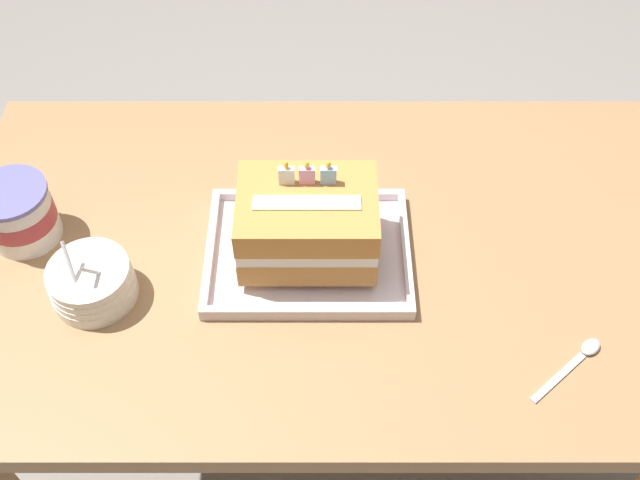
% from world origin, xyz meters
% --- Properties ---
extents(ground_plane, '(8.00, 8.00, 0.00)m').
position_xyz_m(ground_plane, '(0.00, 0.00, 0.00)').
color(ground_plane, gray).
extents(dining_table, '(1.22, 0.72, 0.77)m').
position_xyz_m(dining_table, '(0.00, 0.00, 0.65)').
color(dining_table, '#9E754C').
rests_on(dining_table, ground_plane).
extents(foil_tray, '(0.32, 0.25, 0.02)m').
position_xyz_m(foil_tray, '(-0.03, -0.02, 0.78)').
color(foil_tray, silver).
rests_on(foil_tray, dining_table).
extents(birthday_cake, '(0.21, 0.15, 0.16)m').
position_xyz_m(birthday_cake, '(-0.03, -0.02, 0.85)').
color(birthday_cake, '#C48742').
rests_on(birthday_cake, foil_tray).
extents(bowl_stack, '(0.13, 0.13, 0.11)m').
position_xyz_m(bowl_stack, '(-0.36, -0.09, 0.80)').
color(bowl_stack, white).
rests_on(bowl_stack, dining_table).
extents(ice_cream_tub, '(0.12, 0.12, 0.10)m').
position_xyz_m(ice_cream_tub, '(-0.49, 0.03, 0.82)').
color(ice_cream_tub, white).
rests_on(ice_cream_tub, dining_table).
extents(serving_spoon_near_tray, '(0.12, 0.11, 0.01)m').
position_xyz_m(serving_spoon_near_tray, '(0.36, -0.20, 0.77)').
color(serving_spoon_near_tray, silver).
rests_on(serving_spoon_near_tray, dining_table).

